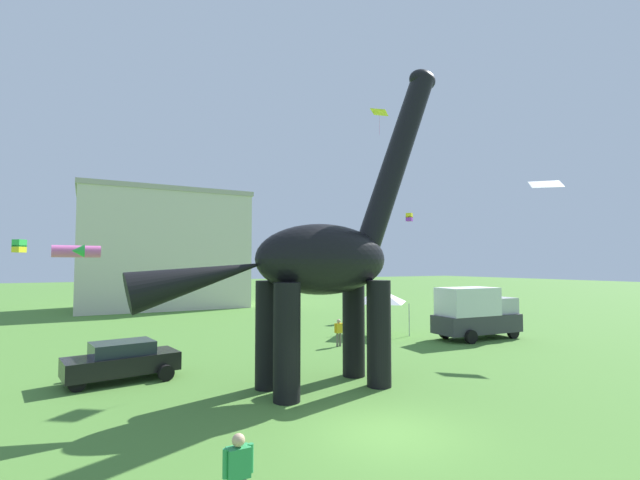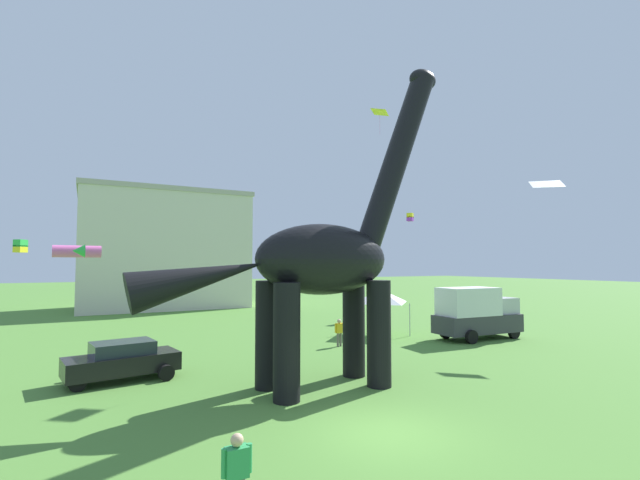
% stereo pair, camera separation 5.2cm
% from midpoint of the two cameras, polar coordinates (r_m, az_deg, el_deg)
% --- Properties ---
extents(ground_plane, '(240.00, 240.00, 0.00)m').
position_cam_midpoint_polar(ground_plane, '(13.33, 8.52, -23.56)').
color(ground_plane, '#4C7F33').
extents(dinosaur_sculpture, '(12.80, 2.71, 13.38)m').
position_cam_midpoint_polar(dinosaur_sculpture, '(16.75, 0.19, -2.53)').
color(dinosaur_sculpture, black).
rests_on(dinosaur_sculpture, ground_plane).
extents(parked_sedan_left, '(4.42, 2.40, 1.55)m').
position_cam_midpoint_polar(parked_sedan_left, '(19.80, -24.47, -14.08)').
color(parked_sedan_left, black).
rests_on(parked_sedan_left, ground_plane).
extents(parked_box_truck, '(5.73, 2.48, 3.20)m').
position_cam_midpoint_polar(parked_box_truck, '(29.31, 19.56, -8.86)').
color(parked_box_truck, '#38383D').
rests_on(parked_box_truck, ground_plane).
extents(person_far_spectator, '(0.57, 0.25, 1.53)m').
position_cam_midpoint_polar(person_far_spectator, '(25.31, 2.40, -11.62)').
color(person_far_spectator, '#6B6056').
rests_on(person_far_spectator, ground_plane).
extents(person_watching_child, '(0.58, 0.26, 1.55)m').
position_cam_midpoint_polar(person_watching_child, '(9.12, -10.80, -27.14)').
color(person_watching_child, '#6B6056').
rests_on(person_watching_child, ground_plane).
extents(festival_canopy_tent, '(3.15, 3.15, 3.00)m').
position_cam_midpoint_polar(festival_canopy_tent, '(29.43, 7.73, -7.24)').
color(festival_canopy_tent, '#B2B2B7').
rests_on(festival_canopy_tent, ground_plane).
extents(kite_apex, '(1.43, 1.42, 1.42)m').
position_cam_midpoint_polar(kite_apex, '(26.20, 7.68, 16.16)').
color(kite_apex, yellow).
extents(kite_high_left, '(2.10, 1.81, 0.61)m').
position_cam_midpoint_polar(kite_high_left, '(23.78, -29.18, -1.30)').
color(kite_high_left, pink).
extents(kite_mid_left, '(0.73, 0.73, 0.76)m').
position_cam_midpoint_polar(kite_mid_left, '(41.90, 11.52, 2.93)').
color(kite_mid_left, yellow).
extents(kite_far_left, '(0.85, 0.85, 0.86)m').
position_cam_midpoint_polar(kite_far_left, '(35.24, -34.60, -0.65)').
color(kite_far_left, green).
extents(kite_near_high, '(2.14, 2.10, 0.61)m').
position_cam_midpoint_polar(kite_near_high, '(29.94, 27.30, 6.48)').
color(kite_near_high, white).
extents(background_building_block, '(16.92, 9.80, 12.47)m').
position_cam_midpoint_polar(background_building_block, '(50.25, -19.75, -1.15)').
color(background_building_block, beige).
rests_on(background_building_block, ground_plane).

